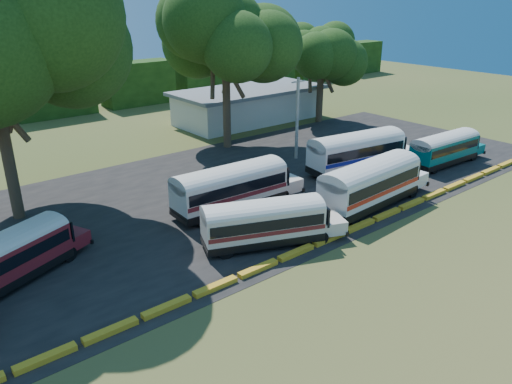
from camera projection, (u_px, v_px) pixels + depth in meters
ground at (325, 254)px, 30.72m from camera, size 160.00×160.00×0.00m
asphalt_strip at (224, 193)px, 39.93m from camera, size 64.00×24.00×0.02m
curb at (313, 245)px, 31.39m from camera, size 53.70×0.45×0.30m
terminal_building at (249, 104)px, 62.11m from camera, size 19.00×9.00×4.00m
treeline_backdrop at (53, 93)px, 64.11m from camera, size 130.00×4.00×6.00m
bus_red at (7, 256)px, 26.92m from camera, size 9.20×5.67×2.98m
bus_cream_west at (266, 220)px, 31.15m from camera, size 9.43×5.60×3.04m
bus_cream_east at (232, 185)px, 36.18m from camera, size 10.62×3.07×3.46m
bus_white_red at (372, 181)px, 36.72m from camera, size 11.07×3.33×3.60m
bus_white_blue at (358, 150)px, 44.07m from camera, size 11.25×4.32×3.61m
bus_teal at (446, 147)px, 45.97m from camera, size 9.29×2.68×3.02m
tree_center at (225, 30)px, 47.76m from camera, size 10.64×10.64×15.59m
tree_east at (322, 52)px, 59.25m from camera, size 7.82×7.82×11.40m
utility_pole at (297, 118)px, 46.95m from camera, size 1.60×0.30×7.77m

